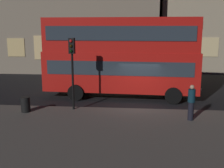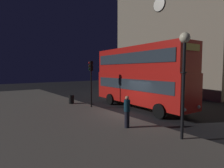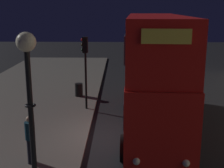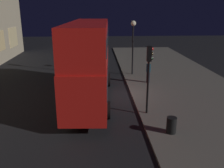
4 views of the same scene
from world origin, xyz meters
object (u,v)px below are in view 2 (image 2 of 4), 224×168
pedestrian (127,111)px  traffic_light_near_kerb (91,74)px  street_lamp (184,62)px  double_decker_bus (139,74)px  litter_bin (71,99)px

pedestrian → traffic_light_near_kerb: bearing=75.4°
traffic_light_near_kerb → pedestrian: traffic_light_near_kerb is taller
street_lamp → double_decker_bus: bearing=150.2°
double_decker_bus → street_lamp: size_ratio=2.09×
street_lamp → pedestrian: bearing=-161.5°
street_lamp → pedestrian: (-2.86, -0.96, -2.71)m
street_lamp → litter_bin: 12.14m
double_decker_bus → pedestrian: bearing=-48.4°
traffic_light_near_kerb → double_decker_bus: bearing=59.3°
traffic_light_near_kerb → pedestrian: (6.32, -1.33, -1.96)m
traffic_light_near_kerb → litter_bin: (-2.52, -0.74, -2.48)m
double_decker_bus → street_lamp: 7.76m
pedestrian → litter_bin: 8.88m
double_decker_bus → litter_bin: bearing=-137.0°
double_decker_bus → traffic_light_near_kerb: size_ratio=2.59×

